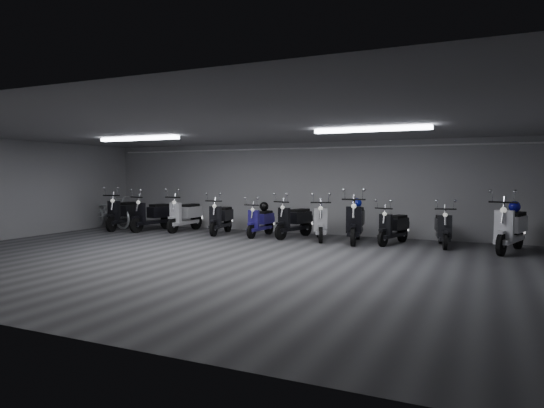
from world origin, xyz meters
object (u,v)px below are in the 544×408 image
at_px(scooter_9, 443,222).
at_px(helmet_2, 357,203).
at_px(scooter_5, 294,215).
at_px(scooter_10, 511,221).
at_px(scooter_8, 393,221).
at_px(helmet_1, 264,206).
at_px(scooter_2, 185,210).
at_px(scooter_4, 260,216).
at_px(helmet_0, 515,207).
at_px(scooter_0, 122,208).
at_px(bicycle, 110,208).
at_px(scooter_1, 152,210).
at_px(scooter_3, 221,213).
at_px(scooter_6, 320,216).
at_px(scooter_7, 356,215).

height_order(scooter_9, helmet_2, scooter_9).
distance_m(scooter_5, scooter_10, 5.57).
distance_m(scooter_8, helmet_1, 3.84).
bearing_deg(scooter_9, scooter_2, 169.92).
bearing_deg(scooter_10, scooter_4, -163.99).
height_order(scooter_8, helmet_1, scooter_8).
relative_size(scooter_2, helmet_0, 7.03).
relative_size(scooter_0, bicycle, 0.93).
height_order(scooter_1, scooter_4, scooter_1).
distance_m(scooter_0, scooter_1, 1.12).
bearing_deg(scooter_10, scooter_0, -161.76).
bearing_deg(scooter_4, scooter_3, -176.96).
relative_size(scooter_5, helmet_0, 6.65).
bearing_deg(helmet_0, scooter_8, -177.45).
distance_m(scooter_8, scooter_9, 1.22).
xyz_separation_m(scooter_8, helmet_1, (-3.83, 0.23, 0.27)).
bearing_deg(scooter_9, scooter_5, 169.83).
height_order(helmet_1, helmet_2, helmet_2).
distance_m(scooter_6, helmet_1, 1.85).
bearing_deg(scooter_1, scooter_10, 12.02).
relative_size(scooter_5, bicycle, 0.85).
height_order(scooter_3, scooter_4, scooter_3).
height_order(scooter_7, helmet_0, scooter_7).
xyz_separation_m(scooter_5, helmet_2, (1.83, 0.02, 0.39)).
relative_size(scooter_4, scooter_5, 0.90).
bearing_deg(scooter_8, scooter_3, -163.14).
distance_m(scooter_6, scooter_7, 1.05).
xyz_separation_m(scooter_4, scooter_10, (6.56, -0.15, 0.15)).
bearing_deg(scooter_1, scooter_0, -161.82).
bearing_deg(scooter_4, scooter_6, 2.52).
bearing_deg(scooter_8, scooter_5, -166.00).
relative_size(scooter_5, scooter_10, 0.88).
relative_size(scooter_9, helmet_0, 6.21).
bearing_deg(bicycle, scooter_10, -79.93).
relative_size(scooter_10, helmet_1, 7.36).
relative_size(scooter_6, scooter_9, 1.09).
height_order(scooter_3, helmet_2, scooter_3).
height_order(scooter_4, helmet_0, helmet_0).
bearing_deg(helmet_1, scooter_0, -173.58).
relative_size(scooter_1, helmet_2, 6.94).
height_order(scooter_6, scooter_7, scooter_7).
relative_size(helmet_1, helmet_2, 1.02).
height_order(scooter_2, scooter_4, scooter_2).
height_order(scooter_0, scooter_7, scooter_7).
bearing_deg(scooter_3, scooter_10, -9.95).
bearing_deg(scooter_7, scooter_1, 171.20).
xyz_separation_m(scooter_7, bicycle, (-8.52, 0.01, -0.06)).
relative_size(scooter_2, scooter_9, 1.13).
xyz_separation_m(scooter_7, helmet_1, (-2.86, 0.33, 0.13)).
bearing_deg(scooter_6, helmet_2, -11.41).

